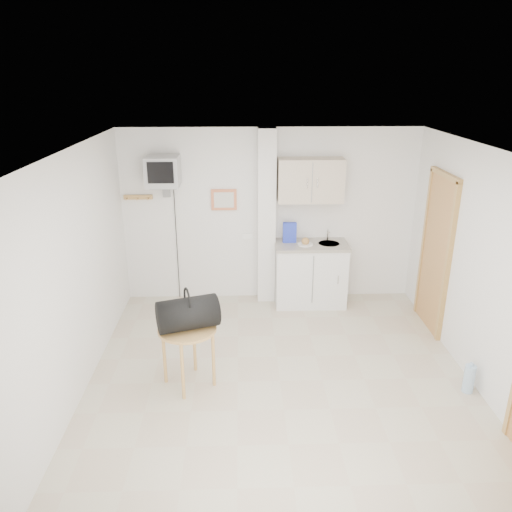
{
  "coord_description": "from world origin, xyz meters",
  "views": [
    {
      "loc": [
        -0.41,
        -4.66,
        3.2
      ],
      "look_at": [
        -0.25,
        0.6,
        1.25
      ],
      "focal_mm": 35.0,
      "sensor_mm": 36.0,
      "label": 1
    }
  ],
  "objects_px": {
    "crt_television": "(163,172)",
    "round_table": "(188,336)",
    "water_bottle": "(469,379)",
    "duffel_bag": "(188,313)"
  },
  "relations": [
    {
      "from": "crt_television",
      "to": "round_table",
      "type": "relative_size",
      "value": 3.13
    },
    {
      "from": "crt_television",
      "to": "water_bottle",
      "type": "relative_size",
      "value": 6.14
    },
    {
      "from": "crt_television",
      "to": "duffel_bag",
      "type": "bearing_deg",
      "value": -76.84
    },
    {
      "from": "round_table",
      "to": "water_bottle",
      "type": "height_order",
      "value": "round_table"
    },
    {
      "from": "crt_television",
      "to": "round_table",
      "type": "height_order",
      "value": "crt_television"
    },
    {
      "from": "duffel_bag",
      "to": "water_bottle",
      "type": "xyz_separation_m",
      "value": [
        2.95,
        -0.22,
        -0.7
      ]
    },
    {
      "from": "duffel_bag",
      "to": "water_bottle",
      "type": "bearing_deg",
      "value": -23.13
    },
    {
      "from": "crt_television",
      "to": "round_table",
      "type": "xyz_separation_m",
      "value": [
        0.46,
        -2.04,
        -1.34
      ]
    },
    {
      "from": "duffel_bag",
      "to": "water_bottle",
      "type": "distance_m",
      "value": 3.04
    },
    {
      "from": "water_bottle",
      "to": "duffel_bag",
      "type": "bearing_deg",
      "value": 175.8
    }
  ]
}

